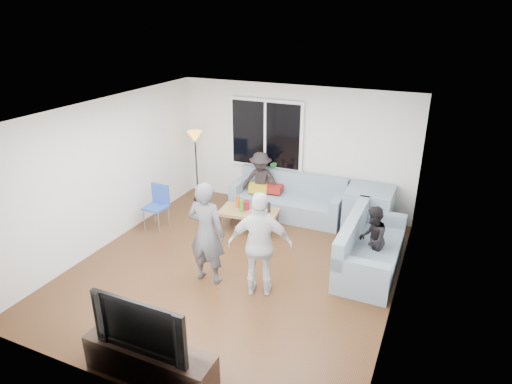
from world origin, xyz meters
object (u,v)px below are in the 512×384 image
at_px(sofa_right_section, 372,245).
at_px(side_chair, 156,208).
at_px(spectator_back, 261,182).
at_px(tv_console, 150,362).
at_px(sofa_back_section, 288,196).
at_px(spectator_right, 372,239).
at_px(coffee_table, 249,220).
at_px(television, 146,322).
at_px(floor_lamp, 196,167).
at_px(player_right, 260,245).
at_px(player_left, 207,233).

distance_m(sofa_right_section, side_chair, 4.08).
distance_m(spectator_back, tv_console, 4.87).
height_order(sofa_back_section, spectator_back, spectator_back).
xyz_separation_m(side_chair, spectator_right, (4.07, 0.18, 0.12)).
distance_m(coffee_table, television, 3.93).
bearing_deg(spectator_right, side_chair, -90.88).
xyz_separation_m(floor_lamp, spectator_back, (1.50, 0.08, -0.15)).
height_order(sofa_back_section, tv_console, sofa_back_section).
bearing_deg(coffee_table, spectator_right, -11.54).
xyz_separation_m(side_chair, television, (2.20, -3.18, 0.35)).
bearing_deg(player_right, spectator_back, -85.01).
distance_m(sofa_back_section, player_left, 2.79).
height_order(coffee_table, tv_console, tv_console).
distance_m(sofa_back_section, coffee_table, 1.05).
distance_m(spectator_back, television, 4.85).
bearing_deg(side_chair, sofa_right_section, 5.75).
distance_m(spectator_right, spectator_back, 2.95).
xyz_separation_m(coffee_table, tv_console, (0.53, -3.85, 0.02)).
xyz_separation_m(sofa_back_section, floor_lamp, (-2.12, -0.05, 0.36)).
bearing_deg(spectator_back, coffee_table, -91.66).
bearing_deg(sofa_right_section, player_right, 134.85).
relative_size(sofa_right_section, spectator_back, 1.58).
xyz_separation_m(player_left, player_right, (0.88, 0.02, -0.02)).
xyz_separation_m(player_right, tv_console, (-0.49, -2.04, -0.59)).
bearing_deg(spectator_right, tv_console, -32.54).
bearing_deg(sofa_right_section, sofa_back_section, 55.26).
relative_size(sofa_back_section, player_left, 1.39).
bearing_deg(television, floor_lamp, 114.96).
bearing_deg(player_left, sofa_back_section, -97.06).
distance_m(sofa_right_section, player_right, 1.98).
distance_m(sofa_right_section, spectator_back, 2.93).
distance_m(player_right, tv_console, 2.18).
bearing_deg(player_left, sofa_right_section, -149.03).
distance_m(spectator_right, tv_console, 3.86).
relative_size(player_right, tv_console, 1.01).
xyz_separation_m(sofa_back_section, spectator_right, (1.95, -1.41, 0.13)).
bearing_deg(player_left, spectator_right, -150.05).
relative_size(sofa_right_section, player_left, 1.21).
relative_size(sofa_back_section, floor_lamp, 1.47).
height_order(side_chair, player_left, player_left).
bearing_deg(tv_console, floor_lamp, 114.96).
bearing_deg(coffee_table, side_chair, -157.98).
height_order(player_right, tv_console, player_right).
relative_size(sofa_back_section, player_right, 1.42).
bearing_deg(tv_console, side_chair, 124.65).
distance_m(player_left, player_right, 0.88).
bearing_deg(spectator_back, television, -93.33).
distance_m(sofa_right_section, coffee_table, 2.46).
xyz_separation_m(player_left, spectator_right, (2.26, 1.33, -0.27)).
distance_m(floor_lamp, tv_console, 5.24).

